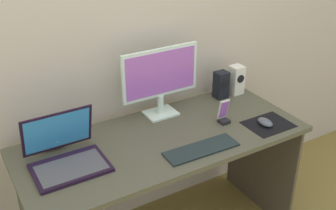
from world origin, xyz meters
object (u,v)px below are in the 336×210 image
(keyboard_external, at_px, (201,149))
(phone_in_dock, at_px, (224,115))
(monitor, at_px, (160,78))
(laptop, at_px, (66,155))
(speaker_right, at_px, (236,80))
(fishbowl, at_px, (52,131))
(speaker_near_monitor, at_px, (221,85))
(mouse, at_px, (265,122))

(keyboard_external, bearing_deg, phone_in_dock, 34.06)
(monitor, height_order, laptop, monitor)
(laptop, bearing_deg, keyboard_external, -20.18)
(phone_in_dock, bearing_deg, monitor, 134.49)
(monitor, xyz_separation_m, phone_in_dock, (0.25, -0.26, -0.18))
(speaker_right, distance_m, phone_in_dock, 0.40)
(fishbowl, relative_size, phone_in_dock, 1.22)
(speaker_right, relative_size, speaker_near_monitor, 1.08)
(speaker_right, xyz_separation_m, fishbowl, (-1.18, -0.01, -0.01))
(keyboard_external, bearing_deg, monitor, 90.49)
(mouse, relative_size, phone_in_dock, 0.72)
(speaker_near_monitor, xyz_separation_m, keyboard_external, (-0.44, -0.43, -0.08))
(speaker_right, bearing_deg, phone_in_dock, -138.58)
(speaker_near_monitor, height_order, phone_in_dock, speaker_near_monitor)
(fishbowl, xyz_separation_m, phone_in_dock, (0.88, -0.26, -0.03))
(speaker_right, relative_size, fishbowl, 1.08)
(fishbowl, height_order, keyboard_external, fishbowl)
(monitor, bearing_deg, speaker_right, 0.36)
(laptop, relative_size, keyboard_external, 0.89)
(speaker_right, relative_size, phone_in_dock, 1.32)
(speaker_near_monitor, relative_size, mouse, 1.70)
(laptop, bearing_deg, speaker_right, 9.78)
(speaker_right, xyz_separation_m, speaker_near_monitor, (-0.12, -0.00, -0.01))
(monitor, bearing_deg, keyboard_external, -91.24)
(fishbowl, bearing_deg, speaker_right, 0.26)
(phone_in_dock, bearing_deg, speaker_right, 41.42)
(keyboard_external, xyz_separation_m, mouse, (0.44, 0.02, 0.02))
(mouse, height_order, phone_in_dock, phone_in_dock)
(mouse, xyz_separation_m, phone_in_dock, (-0.18, 0.15, 0.03))
(speaker_right, distance_m, keyboard_external, 0.71)
(speaker_right, xyz_separation_m, keyboard_external, (-0.56, -0.43, -0.09))
(mouse, bearing_deg, phone_in_dock, 140.39)
(speaker_near_monitor, distance_m, phone_in_dock, 0.32)
(phone_in_dock, bearing_deg, keyboard_external, -147.67)
(monitor, height_order, fishbowl, monitor)
(speaker_near_monitor, bearing_deg, speaker_right, 0.01)
(keyboard_external, distance_m, mouse, 0.44)
(fishbowl, xyz_separation_m, keyboard_external, (0.62, -0.42, -0.08))
(speaker_near_monitor, distance_m, fishbowl, 1.06)
(laptop, bearing_deg, phone_in_dock, -3.87)
(keyboard_external, distance_m, phone_in_dock, 0.31)
(monitor, distance_m, keyboard_external, 0.48)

